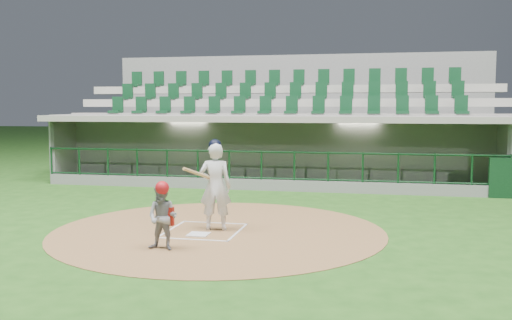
# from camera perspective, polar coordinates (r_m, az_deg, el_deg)

# --- Properties ---
(ground) EXTENTS (120.00, 120.00, 0.00)m
(ground) POSITION_cam_1_polar(r_m,az_deg,el_deg) (12.77, -4.81, -6.83)
(ground) COLOR #204C15
(ground) RESTS_ON ground
(dirt_circle) EXTENTS (7.20, 7.20, 0.01)m
(dirt_circle) POSITION_cam_1_polar(r_m,az_deg,el_deg) (12.50, -3.75, -7.06)
(dirt_circle) COLOR brown
(dirt_circle) RESTS_ON ground
(home_plate) EXTENTS (0.43, 0.43, 0.02)m
(home_plate) POSITION_cam_1_polar(r_m,az_deg,el_deg) (12.11, -5.77, -7.40)
(home_plate) COLOR silver
(home_plate) RESTS_ON dirt_circle
(batter_box_chalk) EXTENTS (1.55, 1.80, 0.01)m
(batter_box_chalk) POSITION_cam_1_polar(r_m,az_deg,el_deg) (12.49, -5.21, -7.04)
(batter_box_chalk) COLOR white
(batter_box_chalk) RESTS_ON ground
(dugout_structure) EXTENTS (16.40, 3.70, 3.00)m
(dugout_structure) POSITION_cam_1_polar(r_m,az_deg,el_deg) (20.14, 2.18, 0.40)
(dugout_structure) COLOR gray
(dugout_structure) RESTS_ON ground
(seating_deck) EXTENTS (17.00, 6.72, 5.15)m
(seating_deck) POSITION_cam_1_polar(r_m,az_deg,el_deg) (23.17, 2.98, 2.19)
(seating_deck) COLOR slate
(seating_deck) RESTS_ON ground
(batter) EXTENTS (0.92, 0.92, 1.99)m
(batter) POSITION_cam_1_polar(r_m,az_deg,el_deg) (12.39, -4.10, -2.52)
(batter) COLOR silver
(batter) RESTS_ON dirt_circle
(catcher) EXTENTS (0.62, 0.50, 1.30)m
(catcher) POSITION_cam_1_polar(r_m,az_deg,el_deg) (10.85, -9.32, -5.56)
(catcher) COLOR gray
(catcher) RESTS_ON dirt_circle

